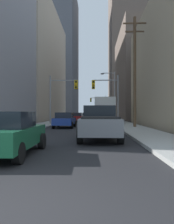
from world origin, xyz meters
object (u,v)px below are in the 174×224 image
at_px(sedan_red, 77,117).
at_px(sedan_navy, 97,116).
at_px(sedan_white, 80,116).
at_px(pickup_truck_grey, 100,123).
at_px(traffic_signal_far_right, 99,103).
at_px(traffic_signal_near_left, 62,92).
at_px(sedan_green, 8,133).
at_px(sedan_blue, 65,120).
at_px(city_bus, 104,110).
at_px(traffic_signal_near_right, 107,92).

relative_size(sedan_red, sedan_navy, 1.01).
bearing_deg(sedan_red, sedan_white, 89.87).
bearing_deg(pickup_truck_grey, traffic_signal_far_right, 89.20).
bearing_deg(traffic_signal_far_right, traffic_signal_near_left, -99.02).
height_order(sedan_white, sedan_navy, same).
height_order(sedan_red, sedan_white, same).
height_order(sedan_green, sedan_red, same).
bearing_deg(traffic_signal_near_left, sedan_blue, -77.80).
bearing_deg(sedan_blue, sedan_red, 89.72).
xyz_separation_m(sedan_navy, traffic_signal_near_left, (-4.46, -23.72, 3.25)).
bearing_deg(sedan_green, traffic_signal_near_left, 93.03).
xyz_separation_m(sedan_blue, traffic_signal_near_left, (-0.97, 4.50, 3.25)).
xyz_separation_m(city_bus, traffic_signal_near_left, (-5.29, -5.48, 2.09)).
xyz_separation_m(sedan_green, traffic_signal_near_left, (-0.98, 18.61, 3.25)).
relative_size(sedan_red, traffic_signal_near_left, 0.71).
bearing_deg(traffic_signal_near_left, traffic_signal_near_right, -0.00).
bearing_deg(traffic_signal_near_right, pickup_truck_grey, -94.51).
bearing_deg(sedan_green, sedan_navy, 85.31).
height_order(city_bus, sedan_white, city_bus).
xyz_separation_m(pickup_truck_grey, traffic_signal_near_left, (-4.27, 13.87, 3.09)).
height_order(pickup_truck_grey, sedan_red, pickup_truck_grey).
bearing_deg(traffic_signal_near_left, sedan_navy, 79.36).
distance_m(sedan_blue, traffic_signal_near_right, 7.08).
height_order(pickup_truck_grey, traffic_signal_near_right, traffic_signal_near_right).
relative_size(sedan_navy, traffic_signal_far_right, 0.70).
bearing_deg(pickup_truck_grey, city_bus, 86.98).
relative_size(sedan_blue, traffic_signal_far_right, 0.70).
height_order(sedan_green, traffic_signal_near_right, traffic_signal_near_right).
distance_m(pickup_truck_grey, traffic_signal_far_right, 44.83).
height_order(traffic_signal_near_right, traffic_signal_far_right, same).
bearing_deg(city_bus, traffic_signal_far_right, 90.89).
distance_m(sedan_white, traffic_signal_far_right, 15.11).
xyz_separation_m(city_bus, sedan_navy, (-0.84, 18.24, -1.16)).
distance_m(sedan_blue, traffic_signal_far_right, 35.71).
bearing_deg(sedan_navy, traffic_signal_far_right, 86.47).
bearing_deg(sedan_white, traffic_signal_near_left, -93.64).
relative_size(pickup_truck_grey, sedan_red, 1.27).
distance_m(sedan_red, sedan_navy, 14.78).
xyz_separation_m(sedan_white, traffic_signal_near_right, (4.31, -16.61, 3.24)).
bearing_deg(sedan_blue, sedan_green, -89.95).
relative_size(sedan_green, sedan_red, 1.00).
xyz_separation_m(sedan_red, traffic_signal_near_left, (-1.04, -9.34, 3.25)).
xyz_separation_m(pickup_truck_grey, sedan_red, (-3.23, 23.21, -0.16)).
distance_m(sedan_white, traffic_signal_near_left, 16.96).
relative_size(traffic_signal_near_right, traffic_signal_far_right, 1.00).
distance_m(city_bus, pickup_truck_grey, 19.40).
xyz_separation_m(pickup_truck_grey, sedan_blue, (-3.30, 9.38, -0.16)).
bearing_deg(sedan_red, traffic_signal_near_left, -96.35).
bearing_deg(city_bus, sedan_blue, -113.43).
bearing_deg(sedan_red, sedan_blue, -90.28).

